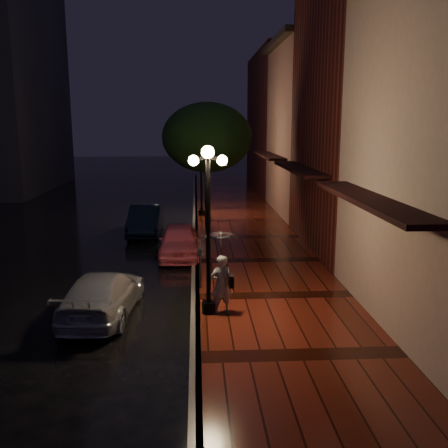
% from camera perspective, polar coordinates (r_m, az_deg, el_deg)
% --- Properties ---
extents(ground, '(120.00, 120.00, 0.00)m').
position_cam_1_polar(ground, '(17.97, -3.30, -4.70)').
color(ground, black).
rests_on(ground, ground).
extents(sidewalk, '(4.50, 60.00, 0.15)m').
position_cam_1_polar(sidewalk, '(18.08, 3.87, -4.36)').
color(sidewalk, '#43160C').
rests_on(sidewalk, ground).
extents(curb, '(0.25, 60.00, 0.15)m').
position_cam_1_polar(curb, '(17.95, -3.30, -4.47)').
color(curb, '#595451').
rests_on(curb, ground).
extents(storefront_mid, '(5.00, 8.00, 11.00)m').
position_cam_1_polar(storefront_mid, '(20.48, 16.99, 12.39)').
color(storefront_mid, '#511914').
rests_on(storefront_mid, ground).
extents(storefront_far, '(5.00, 8.00, 9.00)m').
position_cam_1_polar(storefront_far, '(28.14, 11.22, 10.24)').
color(storefront_far, '#8C5951').
rests_on(storefront_far, ground).
extents(storefront_extra, '(5.00, 12.00, 10.00)m').
position_cam_1_polar(storefront_extra, '(37.90, 7.45, 11.37)').
color(storefront_extra, '#511914').
rests_on(storefront_extra, ground).
extents(streetlamp_near, '(0.96, 0.36, 4.31)m').
position_cam_1_polar(streetlamp_near, '(12.49, -1.82, 0.40)').
color(streetlamp_near, black).
rests_on(streetlamp_near, sidewalk).
extents(streetlamp_far, '(0.96, 0.36, 4.31)m').
position_cam_1_polar(streetlamp_far, '(26.37, -2.61, 6.24)').
color(streetlamp_far, black).
rests_on(streetlamp_far, sidewalk).
extents(street_tree, '(4.16, 4.16, 5.80)m').
position_cam_1_polar(street_tree, '(23.27, -1.91, 9.61)').
color(street_tree, black).
rests_on(street_tree, sidewalk).
extents(pink_car, '(1.50, 3.67, 1.25)m').
position_cam_1_polar(pink_car, '(18.94, -5.14, -1.93)').
color(pink_car, '#EE6273').
rests_on(pink_car, ground).
extents(navy_car, '(1.40, 3.98, 1.31)m').
position_cam_1_polar(navy_car, '(23.07, -8.98, 0.47)').
color(navy_car, black).
rests_on(navy_car, ground).
extents(silver_car, '(1.96, 4.16, 1.17)m').
position_cam_1_polar(silver_car, '(13.61, -13.71, -7.79)').
color(silver_car, '#A4A5AC').
rests_on(silver_car, ground).
extents(woman_with_umbrella, '(0.91, 0.92, 2.18)m').
position_cam_1_polar(woman_with_umbrella, '(12.71, -0.32, -4.07)').
color(woman_with_umbrella, white).
rests_on(woman_with_umbrella, sidewalk).
extents(parking_meter, '(0.13, 0.11, 1.19)m').
position_cam_1_polar(parking_meter, '(14.87, -2.75, -4.66)').
color(parking_meter, black).
rests_on(parking_meter, sidewalk).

